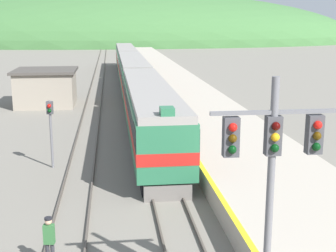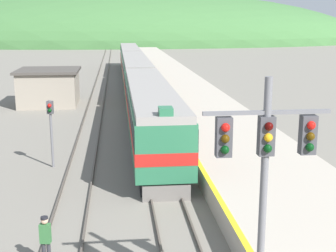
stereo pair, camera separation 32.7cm
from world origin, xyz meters
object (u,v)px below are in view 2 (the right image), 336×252
express_train_lead_car (150,112)px  carriage_third (130,58)px  carriage_second (136,74)px  signal_mast_main (265,162)px  track_worker (45,238)px  signal_post_siding (51,120)px

express_train_lead_car → carriage_third: express_train_lead_car is taller
express_train_lead_car → carriage_second: size_ratio=0.97×
carriage_second → signal_mast_main: (1.56, -42.93, 2.52)m
express_train_lead_car → track_worker: bearing=-106.5°
signal_mast_main → signal_post_siding: signal_mast_main is taller
signal_post_siding → track_worker: size_ratio=2.13×
carriage_second → track_worker: carriage_second is taller
signal_mast_main → signal_post_siding: (-7.51, 15.13, -1.92)m
signal_mast_main → signal_post_siding: size_ratio=1.77×
carriage_third → track_worker: size_ratio=12.25×
express_train_lead_car → signal_post_siding: 7.58m
carriage_third → track_worker: 62.58m
carriage_second → track_worker: (-4.72, -39.10, -1.15)m
carriage_third → signal_post_siding: bearing=-96.6°
track_worker → express_train_lead_car: bearing=73.5°
carriage_second → carriage_third: 23.29m
carriage_second → carriage_third: (0.00, 23.29, 0.00)m
signal_post_siding → signal_mast_main: bearing=-63.6°
express_train_lead_car → track_worker: 16.68m
carriage_third → track_worker: bearing=-94.3°
express_train_lead_car → carriage_second: express_train_lead_car is taller
carriage_third → signal_mast_main: signal_mast_main is taller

